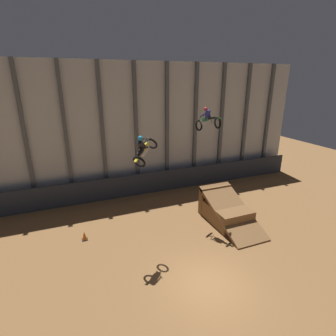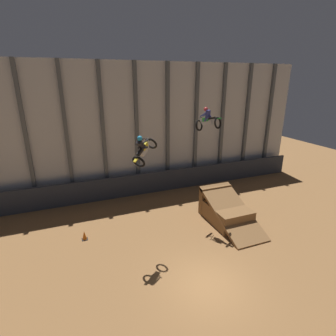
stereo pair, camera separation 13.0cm
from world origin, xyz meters
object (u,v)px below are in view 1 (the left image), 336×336
dirt_ramp (224,210)px  traffic_cone_near_ramp (84,236)px  rider_bike_left_air (144,149)px  rider_bike_right_air (208,121)px

dirt_ramp → traffic_cone_near_ramp: (-9.51, 1.10, -0.47)m
dirt_ramp → rider_bike_left_air: (-6.20, -1.33, 5.37)m
traffic_cone_near_ramp → rider_bike_right_air: bearing=-4.1°
dirt_ramp → traffic_cone_near_ramp: dirt_ramp is taller
rider_bike_left_air → rider_bike_right_air: (4.78, 1.85, 0.96)m
dirt_ramp → rider_bike_right_air: bearing=160.0°
rider_bike_right_air → traffic_cone_near_ramp: 10.59m
rider_bike_left_air → rider_bike_right_air: size_ratio=0.98×
rider_bike_left_air → traffic_cone_near_ramp: (-3.31, 2.44, -5.84)m
rider_bike_left_air → traffic_cone_near_ramp: 7.14m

